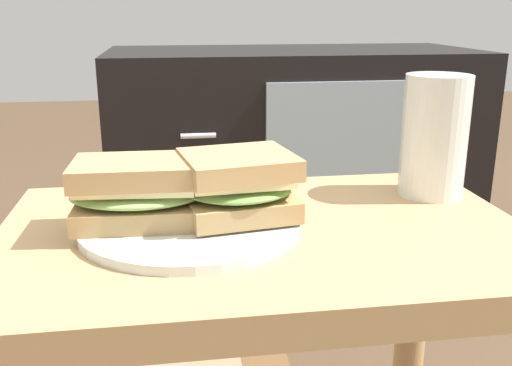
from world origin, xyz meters
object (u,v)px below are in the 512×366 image
plate (190,224)px  beer_glass (434,137)px  sandwich_back (239,185)px  sandwich_front (138,192)px  tv_cabinet (291,156)px

plate → beer_glass: bearing=13.7°
sandwich_back → beer_glass: bearing=16.4°
plate → beer_glass: 0.32m
plate → sandwich_front: sandwich_front is taller
sandwich_front → beer_glass: bearing=11.7°
beer_glass → tv_cabinet: bearing=89.5°
tv_cabinet → sandwich_front: size_ratio=6.75×
tv_cabinet → sandwich_front: (-0.36, -0.94, 0.21)m
sandwich_back → plate: bearing=-179.9°
sandwich_front → sandwich_back: bearing=0.1°
sandwich_back → sandwich_front: bearing=-179.9°
plate → sandwich_front: 0.06m
sandwich_front → sandwich_back: 0.10m
plate → sandwich_back: 0.07m
tv_cabinet → beer_glass: 0.90m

